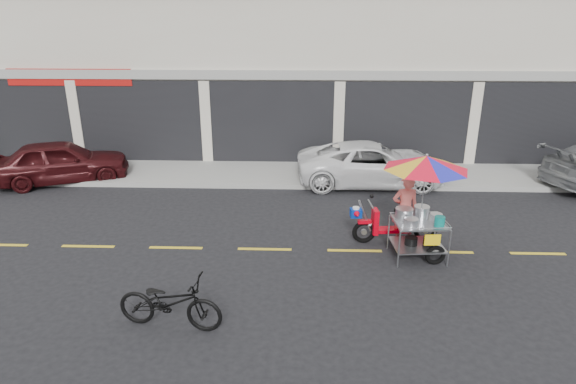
{
  "coord_description": "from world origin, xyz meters",
  "views": [
    {
      "loc": [
        -1.14,
        -9.62,
        4.86
      ],
      "look_at": [
        -1.5,
        0.6,
        1.15
      ],
      "focal_mm": 30.0,
      "sensor_mm": 36.0,
      "label": 1
    }
  ],
  "objects_px": {
    "maroon_sedan": "(61,161)",
    "food_vendor_rig": "(416,189)",
    "white_pickup": "(372,164)",
    "near_bicycle": "(170,302)"
  },
  "relations": [
    {
      "from": "white_pickup",
      "to": "food_vendor_rig",
      "type": "relative_size",
      "value": 1.93
    },
    {
      "from": "near_bicycle",
      "to": "food_vendor_rig",
      "type": "xyz_separation_m",
      "value": [
        4.56,
        2.97,
        0.97
      ]
    },
    {
      "from": "maroon_sedan",
      "to": "food_vendor_rig",
      "type": "height_order",
      "value": "food_vendor_rig"
    },
    {
      "from": "maroon_sedan",
      "to": "white_pickup",
      "type": "bearing_deg",
      "value": -111.12
    },
    {
      "from": "maroon_sedan",
      "to": "food_vendor_rig",
      "type": "bearing_deg",
      "value": -136.07
    },
    {
      "from": "near_bicycle",
      "to": "food_vendor_rig",
      "type": "relative_size",
      "value": 0.75
    },
    {
      "from": "white_pickup",
      "to": "maroon_sedan",
      "type": "bearing_deg",
      "value": 89.17
    },
    {
      "from": "maroon_sedan",
      "to": "white_pickup",
      "type": "xyz_separation_m",
      "value": [
        9.63,
        0.19,
        -0.03
      ]
    },
    {
      "from": "near_bicycle",
      "to": "food_vendor_rig",
      "type": "bearing_deg",
      "value": -48.76
    },
    {
      "from": "white_pickup",
      "to": "food_vendor_rig",
      "type": "bearing_deg",
      "value": -178.33
    }
  ]
}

